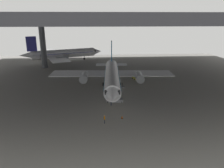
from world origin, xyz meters
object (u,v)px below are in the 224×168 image
at_px(crew_worker_near_nose, 104,119).
at_px(baggage_tug, 135,78).
at_px(boarding_stairs, 115,99).
at_px(airplane_distant, 63,54).
at_px(crew_worker_by_stairs, 111,101).
at_px(traffic_cone_orange, 122,117).
at_px(airplane_main, 112,76).

relative_size(crew_worker_near_nose, baggage_tug, 0.67).
relative_size(boarding_stairs, airplane_distant, 0.13).
bearing_deg(boarding_stairs, crew_worker_by_stairs, -113.99).
bearing_deg(boarding_stairs, airplane_distant, 111.23).
distance_m(crew_worker_near_nose, airplane_distant, 60.60).
height_order(boarding_stairs, airplane_distant, airplane_distant).
bearing_deg(traffic_cone_orange, baggage_tug, 74.70).
height_order(crew_worker_near_nose, baggage_tug, crew_worker_near_nose).
relative_size(crew_worker_near_nose, traffic_cone_orange, 2.75).
height_order(airplane_distant, traffic_cone_orange, airplane_distant).
xyz_separation_m(crew_worker_near_nose, crew_worker_by_stairs, (1.74, 8.03, 0.04)).
xyz_separation_m(boarding_stairs, crew_worker_by_stairs, (-0.99, -2.23, 0.25)).
bearing_deg(airplane_main, baggage_tug, 44.93).
relative_size(crew_worker_by_stairs, baggage_tug, 0.70).
relative_size(airplane_distant, traffic_cone_orange, 57.34).
distance_m(crew_worker_by_stairs, airplane_distant, 53.45).
xyz_separation_m(airplane_main, baggage_tug, (7.82, 7.80, -2.89)).
bearing_deg(crew_worker_by_stairs, airplane_distant, 109.37).
bearing_deg(crew_worker_by_stairs, boarding_stairs, 66.01).
bearing_deg(traffic_cone_orange, crew_worker_by_stairs, 104.60).
xyz_separation_m(crew_worker_near_nose, traffic_cone_orange, (3.39, 1.69, -0.65)).
distance_m(boarding_stairs, crew_worker_near_nose, 10.62).
height_order(crew_worker_by_stairs, baggage_tug, crew_worker_by_stairs).
bearing_deg(airplane_distant, airplane_main, -63.82).
bearing_deg(airplane_distant, boarding_stairs, -68.77).
distance_m(airplane_main, baggage_tug, 11.42).
distance_m(boarding_stairs, crew_worker_by_stairs, 2.45).
distance_m(airplane_main, boarding_stairs, 10.36).
relative_size(crew_worker_by_stairs, airplane_distant, 0.05).
xyz_separation_m(airplane_main, airplane_distant, (-18.75, 38.14, -0.02)).
relative_size(boarding_stairs, traffic_cone_orange, 7.70).
height_order(crew_worker_near_nose, crew_worker_by_stairs, crew_worker_by_stairs).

